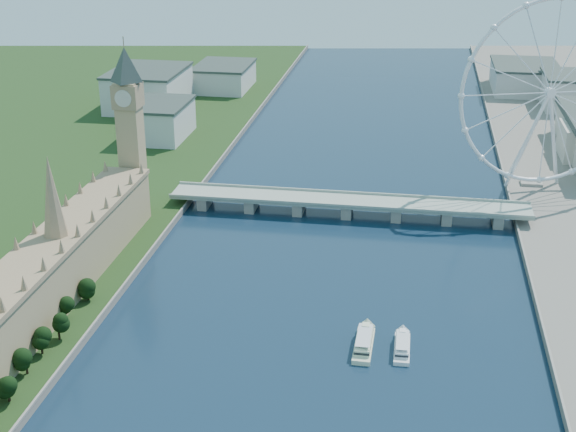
# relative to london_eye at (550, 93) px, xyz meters

# --- Properties ---
(parliament_range) EXTENTS (24.00, 200.00, 70.00)m
(parliament_range) POSITION_rel_london_eye_xyz_m (-247.98, -185.08, -49.04)
(parliament_range) COLOR tan
(parliament_range) RESTS_ON ground
(big_ben) EXTENTS (20.02, 20.02, 110.00)m
(big_ben) POSITION_rel_london_eye_xyz_m (-247.98, -77.08, -0.95)
(big_ben) COLOR tan
(big_ben) RESTS_ON ground
(westminster_bridge) EXTENTS (220.00, 22.00, 9.50)m
(westminster_bridge) POSITION_rel_london_eye_xyz_m (-119.98, -55.08, -60.89)
(westminster_bridge) COLOR gray
(westminster_bridge) RESTS_ON ground
(london_eye) EXTENTS (113.60, 39.12, 124.30)m
(london_eye) POSITION_rel_london_eye_xyz_m (0.00, 0.00, 0.00)
(london_eye) COLOR silver
(london_eye) RESTS_ON ground
(city_skyline) EXTENTS (505.00, 280.00, 32.00)m
(city_skyline) POSITION_rel_london_eye_xyz_m (-80.75, 205.00, -50.56)
(city_skyline) COLOR beige
(city_skyline) RESTS_ON ground
(tour_boat_near) EXTENTS (8.62, 31.96, 7.06)m
(tour_boat_near) POSITION_rel_london_eye_xyz_m (-98.35, -208.45, -67.52)
(tour_boat_near) COLOR beige
(tour_boat_near) RESTS_ON ground
(tour_boat_far) EXTENTS (7.34, 27.99, 6.15)m
(tour_boat_far) POSITION_rel_london_eye_xyz_m (-81.72, -208.06, -67.52)
(tour_boat_far) COLOR white
(tour_boat_far) RESTS_ON ground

